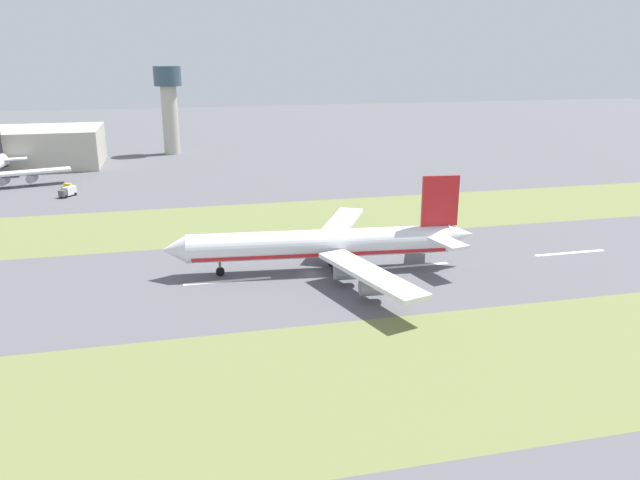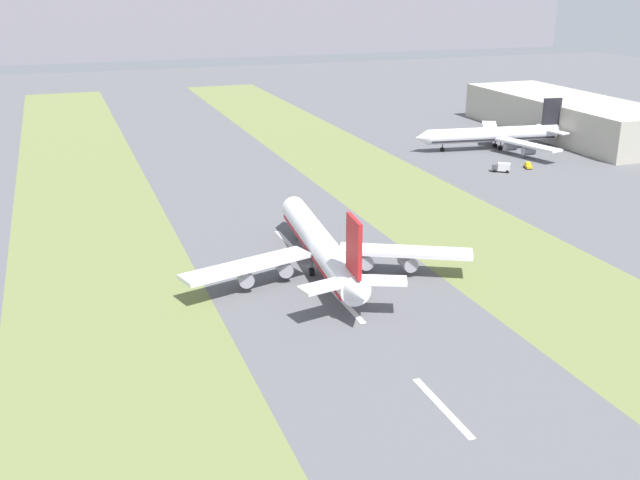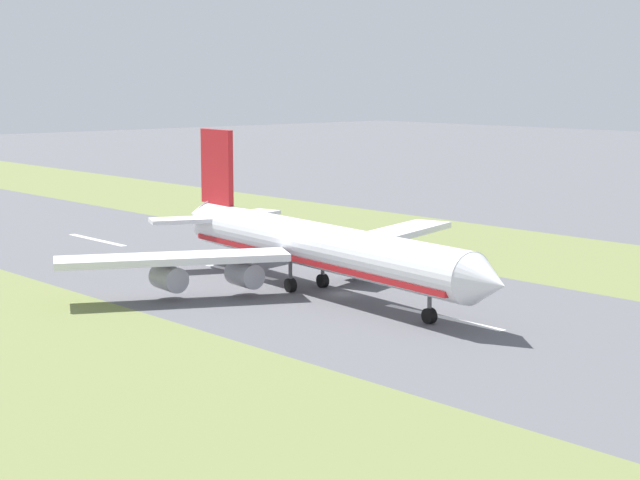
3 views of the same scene
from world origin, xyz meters
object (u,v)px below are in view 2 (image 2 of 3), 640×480
at_px(airplane_main_jet, 322,247).
at_px(airplane_parked_apron, 496,135).
at_px(service_truck, 501,167).
at_px(apron_car, 528,165).
at_px(terminal_building, 568,116).

xyz_separation_m(airplane_main_jet, airplane_parked_apron, (104.88, 96.58, -0.47)).
xyz_separation_m(service_truck, apron_car, (11.51, 1.47, -0.66)).
height_order(airplane_main_jet, airplane_parked_apron, airplane_main_jet).
relative_size(service_truck, apron_car, 1.30).
distance_m(airplane_main_jet, terminal_building, 185.21).
xyz_separation_m(airplane_main_jet, service_truck, (87.45, 65.02, -4.36)).
bearing_deg(airplane_main_jet, apron_car, 33.89).
bearing_deg(apron_car, terminal_building, 42.26).
xyz_separation_m(terminal_building, apron_car, (-49.17, -44.67, -6.59)).
height_order(airplane_parked_apron, apron_car, airplane_parked_apron).
relative_size(airplane_main_jet, apron_car, 14.16).
bearing_deg(airplane_parked_apron, airplane_main_jet, -137.36).
bearing_deg(terminal_building, apron_car, -137.74).
height_order(airplane_parked_apron, service_truck, airplane_parked_apron).
bearing_deg(terminal_building, airplane_main_jet, -143.12).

